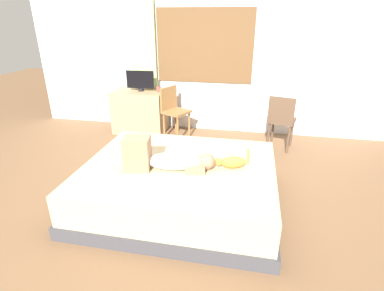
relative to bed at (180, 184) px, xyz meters
The scene contains 11 objects.
ground_plane 0.25m from the bed, behind, with size 16.00×16.00×0.00m, color brown.
back_wall_with_window 2.78m from the bed, 92.21° to the left, with size 6.40×0.14×2.90m.
bed is the anchor object (origin of this frame).
person_lying 0.39m from the bed, 140.18° to the right, with size 0.94×0.40×0.34m.
cat 0.64m from the bed, ahead, with size 0.35×0.17×0.21m.
desk 2.43m from the bed, 120.42° to the left, with size 0.90×0.56×0.74m.
tv_monitor 2.51m from the bed, 119.57° to the left, with size 0.48×0.10×0.35m.
cup 2.34m from the bed, 112.64° to the left, with size 0.06×0.06×0.09m, color #B23D38.
chair_by_desk 2.04m from the bed, 106.50° to the left, with size 0.51×0.51×0.86m.
chair_spare 2.11m from the bed, 55.77° to the left, with size 0.47×0.47×0.86m.
curtain_left 2.84m from the bed, 116.73° to the left, with size 0.44×0.06×2.45m, color #ADCC75.
Camera 1 is at (0.80, -2.77, 1.95)m, focal length 28.03 mm.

